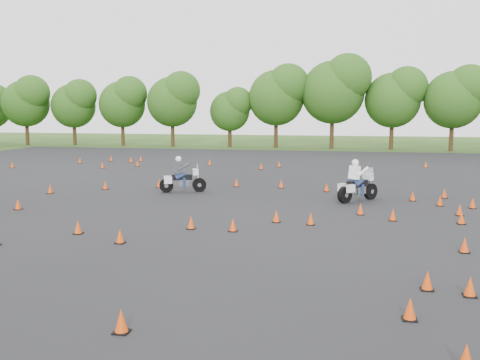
{
  "coord_description": "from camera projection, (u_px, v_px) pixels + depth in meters",
  "views": [
    {
      "loc": [
        4.71,
        -18.84,
        4.3
      ],
      "look_at": [
        0.0,
        4.0,
        1.2
      ],
      "focal_mm": 40.0,
      "sensor_mm": 36.0,
      "label": 1
    }
  ],
  "objects": [
    {
      "name": "ground",
      "position": [
        218.0,
        226.0,
        19.8
      ],
      "size": [
        140.0,
        140.0,
        0.0
      ],
      "primitive_type": "plane",
      "color": "#2D5119",
      "rests_on": "ground"
    },
    {
      "name": "asphalt_pad",
      "position": [
        248.0,
        199.0,
        25.62
      ],
      "size": [
        62.0,
        62.0,
        0.0
      ],
      "primitive_type": "plane",
      "color": "black",
      "rests_on": "ground"
    },
    {
      "name": "treeline",
      "position": [
        344.0,
        106.0,
        52.34
      ],
      "size": [
        87.22,
        32.1,
        10.63
      ],
      "color": "#284F16",
      "rests_on": "ground"
    },
    {
      "name": "traffic_cones",
      "position": [
        244.0,
        196.0,
        25.16
      ],
      "size": [
        36.77,
        32.92,
        0.45
      ],
      "color": "#E24309",
      "rests_on": "asphalt_pad"
    },
    {
      "name": "rider_grey",
      "position": [
        183.0,
        174.0,
        27.76
      ],
      "size": [
        2.55,
        1.56,
        1.88
      ],
      "primitive_type": null,
      "rotation": [
        0.0,
        0.0,
        0.36
      ],
      "color": "#37393D",
      "rests_on": "ground"
    },
    {
      "name": "rider_white",
      "position": [
        358.0,
        180.0,
        24.98
      ],
      "size": [
        2.29,
        2.45,
        1.98
      ],
      "primitive_type": null,
      "rotation": [
        0.0,
        0.0,
        0.85
      ],
      "color": "white",
      "rests_on": "ground"
    }
  ]
}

